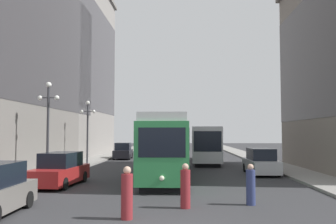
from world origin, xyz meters
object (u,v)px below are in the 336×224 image
Objects in this scene: pedestrian_crossing_near at (127,195)px; transit_bus at (206,143)px; lamp_post_left_far at (88,122)px; pedestrian_crossing_far at (251,186)px; parked_car_left_far at (123,151)px; pedestrian_on_sidewalk at (185,187)px; parked_car_left_near at (60,170)px; parked_car_right_far at (261,162)px; lamp_post_left_near at (48,115)px; streetcar at (168,145)px.

transit_bus is at bearing 80.03° from pedestrian_crossing_near.
pedestrian_crossing_near is 21.75m from lamp_post_left_far.
pedestrian_crossing_near is 1.07× the size of pedestrian_crossing_far.
transit_bus is 7.84× the size of pedestrian_crossing_far.
parked_car_left_far reaches higher than pedestrian_on_sidewalk.
lamp_post_left_far is at bearing 101.56° from parked_car_left_near.
pedestrian_on_sidewalk is 20.74m from lamp_post_left_far.
transit_bus is 19.18m from parked_car_left_near.
parked_car_right_far reaches higher than pedestrian_crossing_near.
transit_bus is 2.13× the size of lamp_post_left_near.
parked_car_left_far is 2.63× the size of pedestrian_crossing_far.
lamp_post_left_near is (-1.90, 3.06, 3.23)m from parked_car_left_near.
streetcar is at bearing 142.85° from pedestrian_on_sidewalk.
pedestrian_on_sidewalk is (-5.36, -11.91, -0.05)m from parked_car_right_far.
parked_car_left_far is at bearing 157.74° from transit_bus.
transit_bus is (3.24, 13.04, -0.15)m from streetcar.
parked_car_left_far is at bearing 59.04° from pedestrian_crossing_far.
lamp_post_left_near reaches higher than transit_bus.
parked_car_left_near is at bearing 100.87° from pedestrian_crossing_far.
parked_car_left_far is 27.62m from pedestrian_on_sidewalk.
transit_bus is at bearing 65.02° from parked_car_left_near.
parked_car_left_near and parked_car_left_far have the same top height.
pedestrian_crossing_far is (0.48, -21.97, -1.18)m from transit_bus.
transit_bus reaches higher than pedestrian_on_sidewalk.
streetcar reaches higher than pedestrian_on_sidewalk.
pedestrian_crossing_far is at bearing 75.84° from parked_car_right_far.
parked_car_right_far reaches higher than pedestrian_on_sidewalk.
pedestrian_crossing_far is at bearing 29.35° from pedestrian_crossing_near.
pedestrian_on_sidewalk is 0.30× the size of lamp_post_left_far.
parked_car_left_far is 8.95m from lamp_post_left_far.
transit_bus reaches higher than pedestrian_crossing_far.
streetcar is 3.22× the size of parked_car_left_far.
parked_car_left_near reaches higher than pedestrian_crossing_far.
pedestrian_on_sidewalk is at bearing -93.49° from transit_bus.
transit_bus is 7.31× the size of pedestrian_crossing_near.
parked_car_right_far is (3.22, -10.80, -1.10)m from transit_bus.
streetcar reaches higher than pedestrian_crossing_near.
streetcar is 13.44m from transit_bus.
parked_car_left_far is 2.52× the size of pedestrian_on_sidewalk.
parked_car_left_near is at bearing -173.89° from pedestrian_on_sidewalk.
parked_car_left_near is at bearing -116.15° from transit_bus.
parked_car_right_far is 0.80× the size of lamp_post_left_near.
lamp_post_left_far is at bearing 107.92° from pedestrian_crossing_near.
parked_car_left_near is 1.16× the size of parked_car_left_far.
transit_bus is 9.93m from parked_car_left_far.
transit_bus is 17.75m from lamp_post_left_near.
pedestrian_on_sidewalk is (1.10, -9.67, -1.31)m from streetcar.
parked_car_left_near is at bearing -146.38° from streetcar.
pedestrian_crossing_near is (4.90, -28.64, -0.02)m from parked_car_left_far.
lamp_post_left_near is at bearing 11.74° from parked_car_right_far.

